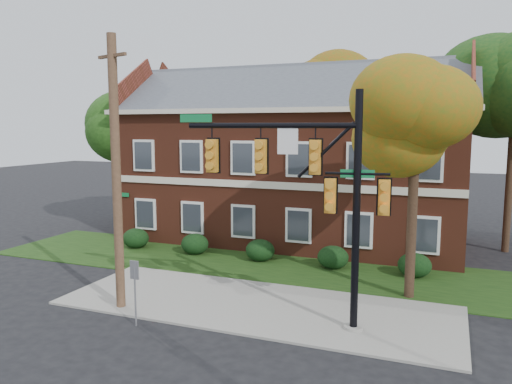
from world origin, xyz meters
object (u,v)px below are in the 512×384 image
(hedge_center, at_px, (260,250))
(tree_left_rear, at_px, (135,121))
(hedge_far_right, at_px, (415,265))
(traffic_signal, at_px, (313,183))
(hedge_far_left, at_px, (136,238))
(hedge_left, at_px, (195,244))
(utility_pole, at_px, (116,173))
(tree_far_rear, at_px, (347,90))
(sign_post, at_px, (135,282))
(tree_near_right, at_px, (423,117))
(apartment_building, at_px, (294,151))
(hedge_right, at_px, (333,257))

(hedge_center, height_order, tree_left_rear, tree_left_rear)
(hedge_far_right, bearing_deg, traffic_signal, -111.61)
(hedge_far_left, bearing_deg, hedge_left, 0.00)
(hedge_far_left, distance_m, utility_pole, 9.85)
(tree_far_rear, relative_size, sign_post, 5.37)
(tree_left_rear, bearing_deg, utility_pole, -57.71)
(tree_near_right, xyz_separation_m, traffic_signal, (-2.90, -3.93, -2.05))
(apartment_building, relative_size, sign_post, 8.76)
(hedge_far_right, height_order, tree_far_rear, tree_far_rear)
(hedge_far_left, bearing_deg, hedge_far_right, 0.00)
(apartment_building, xyz_separation_m, utility_pole, (-2.33, -12.82, -0.23))
(hedge_right, height_order, utility_pole, utility_pole)
(hedge_far_right, bearing_deg, tree_far_rear, 113.37)
(apartment_building, relative_size, hedge_far_right, 13.43)
(apartment_building, relative_size, tree_near_right, 2.19)
(hedge_left, bearing_deg, apartment_building, 56.33)
(tree_left_rear, height_order, traffic_signal, tree_left_rear)
(hedge_right, distance_m, tree_far_rear, 15.66)
(traffic_signal, distance_m, utility_pole, 6.71)
(tree_near_right, relative_size, utility_pole, 0.91)
(hedge_center, relative_size, sign_post, 0.65)
(utility_pole, bearing_deg, traffic_signal, 24.95)
(traffic_signal, bearing_deg, hedge_left, 131.24)
(hedge_center, relative_size, tree_near_right, 0.16)
(apartment_building, distance_m, tree_near_right, 10.97)
(hedge_far_left, relative_size, traffic_signal, 0.19)
(utility_pole, height_order, sign_post, utility_pole)
(hedge_far_right, relative_size, tree_left_rear, 0.16)
(hedge_right, relative_size, tree_left_rear, 0.16)
(hedge_far_right, xyz_separation_m, tree_near_right, (0.22, -2.83, 6.14))
(hedge_far_left, relative_size, hedge_center, 1.00)
(hedge_right, height_order, tree_far_rear, tree_far_rear)
(hedge_left, bearing_deg, sign_post, -73.47)
(hedge_far_left, height_order, hedge_right, same)
(apartment_building, relative_size, hedge_right, 13.43)
(hedge_left, xyz_separation_m, utility_pole, (1.17, -7.57, 4.24))
(tree_left_rear, bearing_deg, tree_far_rear, 38.97)
(hedge_far_right, relative_size, utility_pole, 0.15)
(hedge_center, height_order, utility_pole, utility_pole)
(hedge_left, distance_m, traffic_signal, 11.12)
(hedge_right, relative_size, sign_post, 0.65)
(hedge_far_left, relative_size, sign_post, 0.65)
(hedge_far_left, distance_m, tree_far_rear, 17.61)
(hedge_left, distance_m, hedge_center, 3.50)
(hedge_far_left, distance_m, hedge_right, 10.50)
(utility_pole, bearing_deg, sign_post, -20.60)
(tree_near_right, height_order, tree_far_rear, tree_far_rear)
(apartment_building, relative_size, tree_left_rear, 2.12)
(apartment_building, distance_m, hedge_left, 7.73)
(tree_left_rear, bearing_deg, tree_near_right, -22.36)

